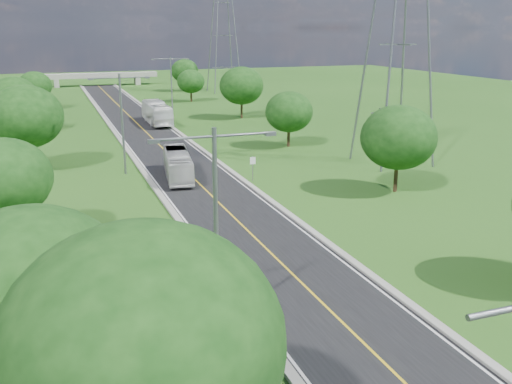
% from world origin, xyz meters
% --- Properties ---
extents(ground, '(260.00, 260.00, 0.00)m').
position_xyz_m(ground, '(0.00, 60.00, 0.00)').
color(ground, '#244F16').
rests_on(ground, ground).
extents(road, '(8.00, 150.00, 0.06)m').
position_xyz_m(road, '(0.00, 66.00, 0.03)').
color(road, black).
rests_on(road, ground).
extents(curb_left, '(0.50, 150.00, 0.22)m').
position_xyz_m(curb_left, '(-4.25, 66.00, 0.11)').
color(curb_left, gray).
rests_on(curb_left, ground).
extents(curb_right, '(0.50, 150.00, 0.22)m').
position_xyz_m(curb_right, '(4.25, 66.00, 0.11)').
color(curb_right, gray).
rests_on(curb_right, ground).
extents(speed_limit_sign, '(0.55, 0.09, 2.40)m').
position_xyz_m(speed_limit_sign, '(5.20, 37.98, 1.60)').
color(speed_limit_sign, slate).
rests_on(speed_limit_sign, ground).
extents(overpass, '(30.00, 3.00, 3.20)m').
position_xyz_m(overpass, '(0.00, 140.00, 2.41)').
color(overpass, gray).
rests_on(overpass, ground).
extents(streetlight_near_left, '(5.90, 0.25, 10.00)m').
position_xyz_m(streetlight_near_left, '(-6.00, 12.00, 5.94)').
color(streetlight_near_left, slate).
rests_on(streetlight_near_left, ground).
extents(streetlight_mid_left, '(5.90, 0.25, 10.00)m').
position_xyz_m(streetlight_mid_left, '(-6.00, 45.00, 5.94)').
color(streetlight_mid_left, slate).
rests_on(streetlight_mid_left, ground).
extents(streetlight_far_right, '(5.90, 0.25, 10.00)m').
position_xyz_m(streetlight_far_right, '(6.00, 78.00, 5.94)').
color(streetlight_far_right, slate).
rests_on(streetlight_far_right, ground).
extents(power_tower_near, '(9.00, 6.40, 28.00)m').
position_xyz_m(power_tower_near, '(22.00, 40.00, 14.01)').
color(power_tower_near, slate).
rests_on(power_tower_near, ground).
extents(power_tower_far, '(9.00, 6.40, 28.00)m').
position_xyz_m(power_tower_far, '(26.00, 115.00, 14.01)').
color(power_tower_far, slate).
rests_on(power_tower_far, ground).
extents(tree_la, '(7.14, 7.14, 8.30)m').
position_xyz_m(tree_la, '(-14.00, 8.00, 5.27)').
color(tree_la, black).
rests_on(tree_la, ground).
extents(tree_lb, '(6.30, 6.30, 7.33)m').
position_xyz_m(tree_lb, '(-16.00, 28.00, 4.64)').
color(tree_lb, black).
rests_on(tree_lb, ground).
extents(tree_lc, '(7.56, 7.56, 8.79)m').
position_xyz_m(tree_lc, '(-15.00, 50.00, 5.58)').
color(tree_lc, black).
rests_on(tree_lc, ground).
extents(tree_ld, '(6.72, 6.72, 7.82)m').
position_xyz_m(tree_ld, '(-17.00, 74.00, 4.95)').
color(tree_ld, black).
rests_on(tree_ld, ground).
extents(tree_le, '(5.88, 5.88, 6.84)m').
position_xyz_m(tree_le, '(-14.50, 98.00, 4.33)').
color(tree_le, black).
rests_on(tree_le, ground).
extents(tree_lf, '(7.98, 7.98, 9.28)m').
position_xyz_m(tree_lf, '(-11.00, 2.00, 5.89)').
color(tree_lf, black).
rests_on(tree_lf, ground).
extents(tree_rb, '(6.72, 6.72, 7.82)m').
position_xyz_m(tree_rb, '(16.00, 30.00, 4.95)').
color(tree_rb, black).
rests_on(tree_rb, ground).
extents(tree_rc, '(5.88, 5.88, 6.84)m').
position_xyz_m(tree_rc, '(15.00, 52.00, 4.33)').
color(tree_rc, black).
rests_on(tree_rc, ground).
extents(tree_rd, '(7.14, 7.14, 8.30)m').
position_xyz_m(tree_rd, '(17.00, 76.00, 5.27)').
color(tree_rd, black).
rests_on(tree_rd, ground).
extents(tree_re, '(5.46, 5.46, 6.35)m').
position_xyz_m(tree_re, '(14.50, 100.00, 4.02)').
color(tree_re, black).
rests_on(tree_re, ground).
extents(tree_rf, '(6.30, 6.30, 7.33)m').
position_xyz_m(tree_rf, '(18.00, 120.00, 4.64)').
color(tree_rf, black).
rests_on(tree_rf, ground).
extents(bus_outbound, '(2.97, 12.06, 3.35)m').
position_xyz_m(bus_outbound, '(2.90, 74.85, 1.73)').
color(bus_outbound, white).
rests_on(bus_outbound, road).
extents(bus_inbound, '(3.65, 9.96, 2.71)m').
position_xyz_m(bus_inbound, '(-1.38, 41.36, 1.42)').
color(bus_inbound, silver).
rests_on(bus_inbound, road).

